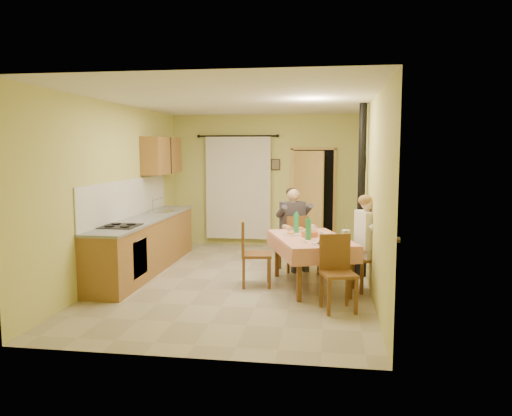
% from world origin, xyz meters
% --- Properties ---
extents(floor, '(4.00, 6.00, 0.01)m').
position_xyz_m(floor, '(0.00, 0.00, 0.00)').
color(floor, tan).
rests_on(floor, ground).
extents(room_shell, '(4.04, 6.04, 2.82)m').
position_xyz_m(room_shell, '(0.00, 0.00, 1.82)').
color(room_shell, '#CCCA69').
rests_on(room_shell, ground).
extents(kitchen_run, '(0.64, 3.64, 1.56)m').
position_xyz_m(kitchen_run, '(-1.71, 0.40, 0.48)').
color(kitchen_run, brown).
rests_on(kitchen_run, ground).
extents(upper_cabinets, '(0.35, 1.40, 0.70)m').
position_xyz_m(upper_cabinets, '(-1.82, 1.70, 1.95)').
color(upper_cabinets, brown).
rests_on(upper_cabinets, room_shell).
extents(curtain, '(1.70, 0.07, 2.22)m').
position_xyz_m(curtain, '(-0.55, 2.90, 1.26)').
color(curtain, black).
rests_on(curtain, ground).
extents(doorway, '(0.96, 0.58, 2.15)m').
position_xyz_m(doorway, '(1.00, 2.84, 1.05)').
color(doorway, black).
rests_on(doorway, ground).
extents(dining_table, '(1.47, 1.88, 0.76)m').
position_xyz_m(dining_table, '(1.12, -0.21, 0.38)').
color(dining_table, '#E19279').
rests_on(dining_table, ground).
extents(tableware, '(0.98, 1.48, 0.33)m').
position_xyz_m(tableware, '(1.18, -0.29, 0.83)').
color(tableware, white).
rests_on(tableware, dining_table).
extents(chair_far, '(0.55, 0.55, 0.96)m').
position_xyz_m(chair_far, '(0.80, 0.79, 0.29)').
color(chair_far, brown).
rests_on(chair_far, ground).
extents(chair_near, '(0.51, 0.51, 0.97)m').
position_xyz_m(chair_near, '(1.52, -1.28, 0.29)').
color(chair_near, brown).
rests_on(chair_near, ground).
extents(chair_right, '(0.49, 0.49, 0.93)m').
position_xyz_m(chair_right, '(1.97, -0.30, 0.29)').
color(chair_right, brown).
rests_on(chair_right, ground).
extents(chair_left, '(0.51, 0.51, 1.01)m').
position_xyz_m(chair_left, '(0.29, -0.26, 0.29)').
color(chair_left, brown).
rests_on(chair_left, ground).
extents(man_far, '(0.65, 0.62, 1.39)m').
position_xyz_m(man_far, '(0.79, 0.81, 0.88)').
color(man_far, '#38333D').
rests_on(man_far, chair_far).
extents(man_right, '(0.59, 0.65, 1.39)m').
position_xyz_m(man_right, '(1.96, -0.30, 0.88)').
color(man_right, silver).
rests_on(man_right, chair_right).
extents(stove_flue, '(0.24, 0.24, 2.80)m').
position_xyz_m(stove_flue, '(1.90, 0.60, 1.02)').
color(stove_flue, black).
rests_on(stove_flue, ground).
extents(picture_back, '(0.19, 0.03, 0.23)m').
position_xyz_m(picture_back, '(0.25, 2.97, 1.75)').
color(picture_back, black).
rests_on(picture_back, room_shell).
extents(picture_right, '(0.03, 0.31, 0.21)m').
position_xyz_m(picture_right, '(1.97, 1.20, 1.85)').
color(picture_right, brown).
rests_on(picture_right, room_shell).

